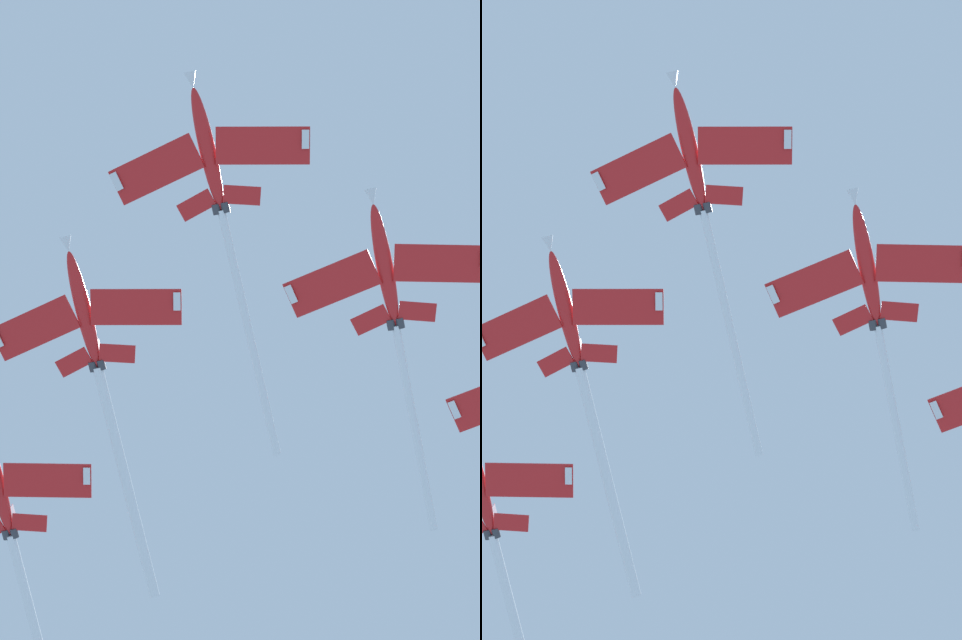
% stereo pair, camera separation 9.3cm
% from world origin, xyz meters
% --- Properties ---
extents(jet_lead, '(35.32, 20.11, 17.28)m').
position_xyz_m(jet_lead, '(20.57, 6.30, 109.49)').
color(jet_lead, red).
extents(jet_left_wing, '(31.50, 20.07, 15.85)m').
position_xyz_m(jet_left_wing, '(33.49, -7.14, 103.58)').
color(jet_left_wing, red).
extents(jet_right_wing, '(34.97, 20.10, 17.38)m').
position_xyz_m(jet_right_wing, '(32.89, 22.83, 103.28)').
color(jet_right_wing, red).
extents(jet_right_outer, '(32.35, 20.08, 14.86)m').
position_xyz_m(jet_right_outer, '(44.90, 37.09, 97.77)').
color(jet_right_outer, red).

